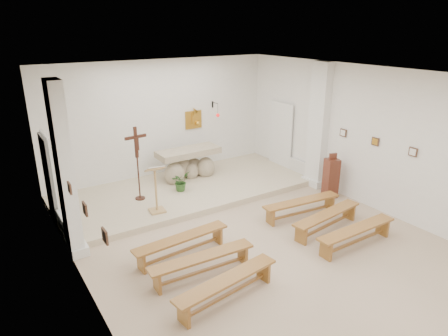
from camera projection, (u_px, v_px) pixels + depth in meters
ground at (266, 248)px, 8.34m from camera, size 7.00×10.00×0.00m
wall_left at (87, 212)px, 5.96m from camera, size 0.02×10.00×3.50m
wall_right at (383, 142)px, 9.53m from camera, size 0.02×10.00×3.50m
wall_back at (162, 121)px, 11.69m from camera, size 7.00×0.02×3.50m
ceiling at (273, 78)px, 7.16m from camera, size 7.00×10.00×0.02m
sanctuary_platform at (187, 190)px, 11.08m from camera, size 6.98×3.00×0.15m
pilaster_left at (65, 172)px, 7.60m from camera, size 0.26×0.55×3.50m
pilaster_right at (318, 126)px, 11.05m from camera, size 0.26×0.55×3.50m
gold_wall_relief at (194, 120)px, 12.24m from camera, size 0.55×0.04×0.55m
sanctuary_lamp at (217, 113)px, 12.34m from camera, size 0.11×0.36×0.44m
station_frame_left_front at (105, 236)px, 5.35m from camera, size 0.03×0.20×0.20m
station_frame_left_mid at (85, 209)px, 6.14m from camera, size 0.03×0.20×0.20m
station_frame_left_rear at (70, 188)px, 6.93m from camera, size 0.03×0.20×0.20m
station_frame_right_front at (413, 152)px, 8.90m from camera, size 0.03×0.20×0.20m
station_frame_right_mid at (375, 142)px, 9.69m from camera, size 0.03×0.20×0.20m
station_frame_right_rear at (343, 133)px, 10.48m from camera, size 0.03×0.20×0.20m
radiator_left at (64, 227)px, 8.63m from camera, size 0.10×0.85×0.52m
radiator_right at (299, 169)px, 12.14m from camera, size 0.10×0.85×0.52m
altar at (188, 166)px, 11.65m from camera, size 1.86×0.86×0.95m
lectern at (156, 189)px, 9.42m from camera, size 0.47×0.41×1.20m
crucifix_stand at (137, 158)px, 9.95m from camera, size 0.58×0.25×1.91m
potted_plant at (181, 181)px, 10.76m from camera, size 0.60×0.57×0.53m
donation_pedestal at (331, 178)px, 10.64m from camera, size 0.41×0.41×1.23m
bench_left_front at (182, 242)px, 7.94m from camera, size 2.06×0.46×0.43m
bench_right_front at (302, 204)px, 9.59m from camera, size 2.06×0.54×0.43m
bench_left_second at (202, 261)px, 7.29m from camera, size 2.05×0.42×0.43m
bench_right_second at (327, 217)px, 8.94m from camera, size 2.07×0.57×0.43m
bench_left_third at (227, 284)px, 6.64m from camera, size 2.07×0.59×0.43m
bench_right_third at (356, 232)px, 8.29m from camera, size 2.04×0.33×0.43m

